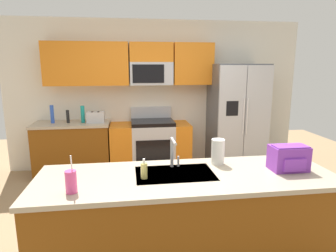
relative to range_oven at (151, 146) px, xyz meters
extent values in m
plane|color=#997A56|center=(0.15, -1.80, -0.44)|extent=(9.00, 9.00, 0.00)
cube|color=silver|center=(0.15, 0.35, 0.86)|extent=(5.20, 0.10, 2.60)
cube|color=orange|center=(-1.35, 0.14, 1.41)|extent=(0.70, 0.32, 0.70)
cube|color=orange|center=(-0.67, 0.14, 1.41)|extent=(0.66, 0.32, 0.70)
cube|color=orange|center=(0.76, 0.14, 1.41)|extent=(0.68, 0.32, 0.70)
cube|color=#B7BABF|center=(0.04, 0.14, 1.25)|extent=(0.72, 0.32, 0.38)
cube|color=black|center=(-0.02, -0.03, 1.25)|extent=(0.52, 0.01, 0.30)
cube|color=orange|center=(0.04, 0.14, 1.60)|extent=(0.72, 0.32, 0.32)
cube|color=brown|center=(-1.30, 0.00, -0.01)|extent=(1.20, 0.60, 0.86)
cube|color=tan|center=(-1.30, 0.00, 0.44)|extent=(1.23, 0.63, 0.04)
cube|color=#B7BABF|center=(0.04, 0.00, -0.02)|extent=(0.72, 0.60, 0.84)
cube|color=black|center=(0.04, -0.31, 0.01)|extent=(0.60, 0.01, 0.36)
cube|color=black|center=(0.04, 0.00, 0.43)|extent=(0.72, 0.60, 0.06)
cube|color=#B7BABF|center=(0.04, 0.27, 0.56)|extent=(0.72, 0.06, 0.20)
cube|color=orange|center=(-0.50, 0.00, -0.02)|extent=(0.36, 0.60, 0.84)
cube|color=orange|center=(0.54, 0.00, -0.02)|extent=(0.28, 0.60, 0.84)
cube|color=#4C4F54|center=(1.51, -0.05, 0.48)|extent=(0.90, 0.70, 1.85)
cube|color=#B7BABF|center=(1.29, -0.42, 0.48)|extent=(0.44, 0.04, 1.81)
cube|color=#B7BABF|center=(1.74, -0.42, 0.48)|extent=(0.44, 0.04, 1.81)
cylinder|color=silver|center=(1.48, -0.45, 0.57)|extent=(0.02, 0.02, 0.60)
cylinder|color=silver|center=(1.54, -0.45, 0.57)|extent=(0.02, 0.02, 0.60)
cube|color=black|center=(1.29, -0.44, 0.70)|extent=(0.20, 0.00, 0.24)
cube|color=brown|center=(0.12, -2.55, -0.01)|extent=(2.53, 0.81, 0.86)
cube|color=tan|center=(0.12, -2.55, 0.44)|extent=(2.57, 0.85, 0.04)
cube|color=#B7BABF|center=(0.02, -2.50, 0.44)|extent=(0.68, 0.44, 0.03)
cube|color=#B7BABF|center=(-0.90, -0.05, 0.55)|extent=(0.28, 0.16, 0.18)
cube|color=black|center=(-0.95, -0.05, 0.63)|extent=(0.03, 0.11, 0.01)
cube|color=black|center=(-0.85, -0.05, 0.63)|extent=(0.03, 0.11, 0.01)
cylinder|color=black|center=(-1.35, 0.00, 0.56)|extent=(0.05, 0.05, 0.21)
cylinder|color=teal|center=(-1.11, -0.02, 0.60)|extent=(0.06, 0.06, 0.28)
cylinder|color=blue|center=(-1.60, 0.01, 0.60)|extent=(0.06, 0.06, 0.29)
cylinder|color=#B7BABF|center=(0.02, -2.33, 0.60)|extent=(0.03, 0.03, 0.28)
cylinder|color=#B7BABF|center=(0.02, -2.43, 0.73)|extent=(0.02, 0.20, 0.02)
cylinder|color=#B7BABF|center=(0.08, -2.33, 0.51)|extent=(0.02, 0.02, 0.10)
cylinder|color=#EA4C93|center=(-0.80, -2.78, 0.54)|extent=(0.08, 0.08, 0.17)
cylinder|color=white|center=(-0.79, -2.78, 0.68)|extent=(0.01, 0.03, 0.14)
cylinder|color=#D8CC66|center=(-0.26, -2.57, 0.52)|extent=(0.06, 0.06, 0.13)
cylinder|color=white|center=(-0.26, -2.57, 0.61)|extent=(0.02, 0.02, 0.04)
cylinder|color=white|center=(0.46, -2.31, 0.58)|extent=(0.12, 0.12, 0.24)
cube|color=purple|center=(1.04, -2.55, 0.57)|extent=(0.32, 0.20, 0.22)
cube|color=#702F97|center=(1.04, -2.57, 0.67)|extent=(0.30, 0.14, 0.03)
cube|color=purple|center=(1.04, -2.66, 0.54)|extent=(0.20, 0.03, 0.11)
camera|label=1|loc=(-0.38, -4.85, 1.38)|focal=30.86mm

